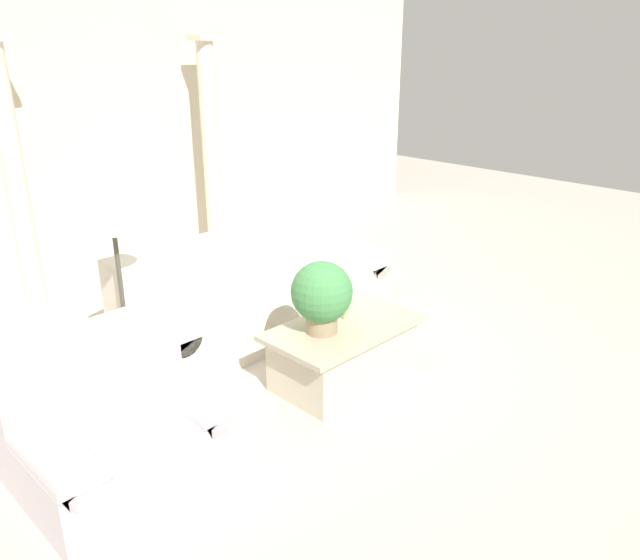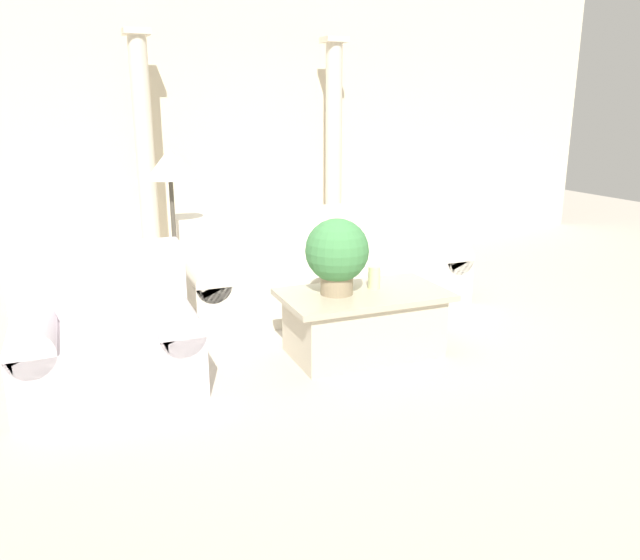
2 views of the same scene
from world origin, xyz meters
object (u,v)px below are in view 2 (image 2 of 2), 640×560
at_px(sofa_long, 321,268).
at_px(coffee_table, 363,322).
at_px(loveseat, 105,329).
at_px(potted_plant, 337,253).
at_px(floor_lamp, 170,177).

height_order(sofa_long, coffee_table, sofa_long).
xyz_separation_m(loveseat, potted_plant, (1.55, -0.22, 0.42)).
height_order(potted_plant, floor_lamp, floor_lamp).
bearing_deg(floor_lamp, potted_plant, -51.57).
relative_size(loveseat, coffee_table, 0.95).
bearing_deg(potted_plant, coffee_table, -11.43).
bearing_deg(potted_plant, floor_lamp, 128.43).
xyz_separation_m(potted_plant, floor_lamp, (-0.92, 1.16, 0.44)).
bearing_deg(floor_lamp, sofa_long, 2.40).
relative_size(sofa_long, potted_plant, 4.67).
xyz_separation_m(loveseat, coffee_table, (1.74, -0.26, -0.10)).
distance_m(coffee_table, potted_plant, 0.56).
relative_size(sofa_long, loveseat, 2.24).
bearing_deg(floor_lamp, loveseat, -123.51).
distance_m(loveseat, coffee_table, 1.76).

